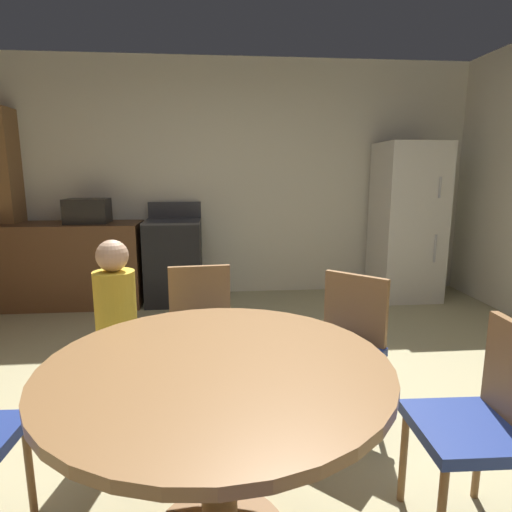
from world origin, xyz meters
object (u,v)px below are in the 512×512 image
at_px(oven_range, 174,261).
at_px(chair_north, 202,329).
at_px(refrigerator, 407,222).
at_px(dining_table, 218,401).
at_px(microwave, 87,211).
at_px(chair_northeast, 345,342).
at_px(chair_east, 485,417).
at_px(person_child, 117,332).

bearing_deg(oven_range, chair_north, -80.57).
relative_size(refrigerator, dining_table, 1.39).
height_order(refrigerator, chair_north, refrigerator).
xyz_separation_m(microwave, chair_north, (1.27, -2.24, -0.53)).
bearing_deg(chair_north, oven_range, -175.75).
height_order(chair_northeast, chair_east, same).
relative_size(oven_range, chair_east, 1.26).
distance_m(chair_east, person_child, 1.80).
bearing_deg(microwave, chair_east, -54.10).
bearing_deg(chair_north, microwave, -155.72).
xyz_separation_m(dining_table, chair_northeast, (0.71, 0.75, -0.11)).
bearing_deg(dining_table, chair_east, -1.94).
bearing_deg(oven_range, microwave, -179.77).
bearing_deg(refrigerator, microwave, 179.19).
bearing_deg(chair_north, chair_east, 41.44).
relative_size(microwave, chair_north, 0.51).
height_order(chair_north, person_child, person_child).
distance_m(chair_northeast, chair_north, 0.86).
height_order(chair_northeast, chair_north, same).
distance_m(refrigerator, chair_northeast, 2.89).
bearing_deg(person_child, chair_north, 81.62).
xyz_separation_m(chair_northeast, chair_east, (0.32, -0.79, 0.00)).
bearing_deg(chair_east, chair_northeast, -65.82).
height_order(oven_range, microwave, microwave).
bearing_deg(microwave, oven_range, 0.23).
bearing_deg(microwave, chair_north, -60.55).
distance_m(oven_range, chair_north, 2.28).
xyz_separation_m(refrigerator, chair_east, (-1.13, -3.26, -0.38)).
relative_size(oven_range, microwave, 2.50).
xyz_separation_m(chair_east, person_child, (-1.58, 0.86, 0.08)).
bearing_deg(person_child, chair_northeast, 53.30).
bearing_deg(refrigerator, dining_table, -123.91).
distance_m(refrigerator, dining_table, 3.90).
relative_size(refrigerator, chair_east, 2.02).
bearing_deg(dining_table, refrigerator, 56.09).
xyz_separation_m(refrigerator, dining_table, (-2.17, -3.22, -0.27)).
relative_size(microwave, chair_northeast, 0.51).
bearing_deg(refrigerator, person_child, -138.45).
height_order(oven_range, person_child, oven_range).
bearing_deg(chair_east, chair_north, -41.44).
height_order(chair_northeast, person_child, person_child).
bearing_deg(dining_table, oven_range, 98.10).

